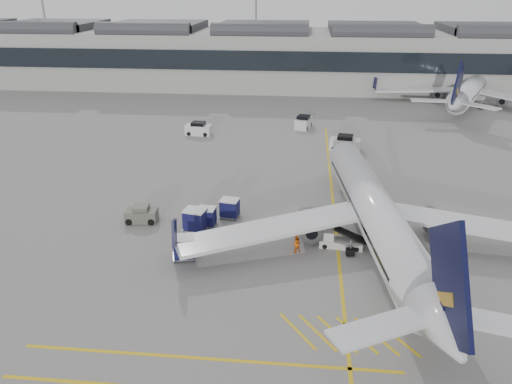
# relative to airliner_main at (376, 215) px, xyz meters

# --- Properties ---
(ground) EXTENTS (220.00, 220.00, 0.00)m
(ground) POSITION_rel_airliner_main_xyz_m (-12.93, -4.53, -2.76)
(ground) COLOR gray
(ground) RESTS_ON ground
(terminal) EXTENTS (200.00, 20.45, 12.40)m
(terminal) POSITION_rel_airliner_main_xyz_m (-12.93, 67.39, 3.38)
(terminal) COLOR #9E9E99
(terminal) RESTS_ON ground
(light_masts) EXTENTS (113.00, 0.60, 25.45)m
(light_masts) POSITION_rel_airliner_main_xyz_m (-14.59, 81.47, 11.73)
(light_masts) COLOR slate
(light_masts) RESTS_ON ground
(apron_markings) EXTENTS (0.25, 60.00, 0.01)m
(apron_markings) POSITION_rel_airliner_main_xyz_m (-2.93, 5.47, -2.76)
(apron_markings) COLOR gold
(apron_markings) RESTS_ON ground
(airliner_main) EXTENTS (32.14, 35.30, 9.40)m
(airliner_main) POSITION_rel_airliner_main_xyz_m (0.00, 0.00, 0.00)
(airliner_main) COLOR silver
(airliner_main) RESTS_ON ground
(airliner_far) EXTENTS (30.16, 33.27, 9.53)m
(airliner_far) POSITION_rel_airliner_main_xyz_m (22.25, 52.58, 0.04)
(airliner_far) COLOR silver
(airliner_far) RESTS_ON ground
(belt_loader) EXTENTS (4.26, 1.67, 1.72)m
(belt_loader) POSITION_rel_airliner_main_xyz_m (-2.76, -0.39, -2.26)
(belt_loader) COLOR beige
(belt_loader) RESTS_ON ground
(baggage_cart_a) EXTENTS (1.90, 1.65, 1.80)m
(baggage_cart_a) POSITION_rel_airliner_main_xyz_m (-12.50, 4.07, -1.80)
(baggage_cart_a) COLOR gray
(baggage_cart_a) RESTS_ON ground
(baggage_cart_b) EXTENTS (2.20, 1.93, 2.03)m
(baggage_cart_b) POSITION_rel_airliner_main_xyz_m (-15.05, 1.11, -1.68)
(baggage_cart_b) COLOR gray
(baggage_cart_b) RESTS_ON ground
(baggage_cart_c) EXTENTS (2.09, 1.87, 1.87)m
(baggage_cart_c) POSITION_rel_airliner_main_xyz_m (-14.94, -3.57, -1.76)
(baggage_cart_c) COLOR gray
(baggage_cart_c) RESTS_ON ground
(baggage_cart_d) EXTENTS (1.75, 1.48, 1.74)m
(baggage_cart_d) POSITION_rel_airliner_main_xyz_m (-14.27, 2.13, -1.83)
(baggage_cart_d) COLOR gray
(baggage_cart_d) RESTS_ON ground
(ramp_agent_a) EXTENTS (0.71, 0.68, 1.63)m
(ramp_agent_a) POSITION_rel_airliner_main_xyz_m (-5.45, 1.93, -1.95)
(ramp_agent_a) COLOR orange
(ramp_agent_a) RESTS_ON ground
(ramp_agent_b) EXTENTS (0.98, 0.91, 1.60)m
(ramp_agent_b) POSITION_rel_airliner_main_xyz_m (-6.32, -1.72, -1.96)
(ramp_agent_b) COLOR #F2610C
(ramp_agent_b) RESTS_ON ground
(pushback_tug) EXTENTS (2.91, 1.94, 1.55)m
(pushback_tug) POSITION_rel_airliner_main_xyz_m (-20.27, 2.44, -2.07)
(pushback_tug) COLOR #585B4D
(pushback_tug) RESTS_ON ground
(safety_cone_nose) EXTENTS (0.41, 0.41, 0.57)m
(safety_cone_nose) POSITION_rel_airliner_main_xyz_m (-0.66, 15.72, -2.48)
(safety_cone_nose) COLOR #F24C0A
(safety_cone_nose) RESTS_ON ground
(safety_cone_engine) EXTENTS (0.35, 0.35, 0.49)m
(safety_cone_engine) POSITION_rel_airliner_main_xyz_m (2.26, 3.06, -2.52)
(safety_cone_engine) COLOR #F24C0A
(safety_cone_engine) RESTS_ON ground
(service_van_left) EXTENTS (3.70, 2.06, 1.84)m
(service_van_left) POSITION_rel_airliner_main_xyz_m (-20.90, 30.28, -1.94)
(service_van_left) COLOR silver
(service_van_left) RESTS_ON ground
(service_van_mid) EXTENTS (2.63, 3.94, 1.86)m
(service_van_mid) POSITION_rel_airliner_main_xyz_m (-6.21, 35.36, -1.93)
(service_van_mid) COLOR silver
(service_van_mid) RESTS_ON ground
(service_van_right) EXTENTS (4.08, 2.52, 1.96)m
(service_van_right) POSITION_rel_airliner_main_xyz_m (-0.78, 25.28, -1.89)
(service_van_right) COLOR silver
(service_van_right) RESTS_ON ground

